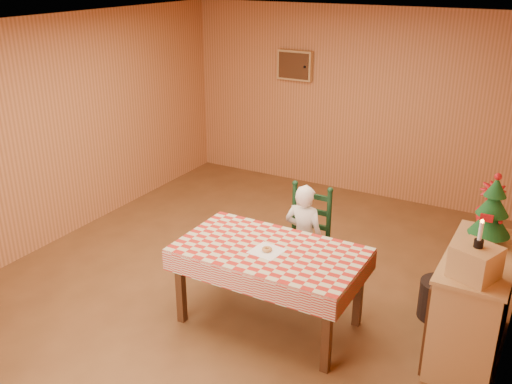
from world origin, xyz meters
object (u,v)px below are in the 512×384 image
ladder_chair (306,240)px  crate (475,262)px  dining_table (270,257)px  shelf_unit (473,303)px  christmas_tree (492,212)px  storage_bin (439,300)px  seated_child (304,237)px

ladder_chair → crate: size_ratio=3.60×
dining_table → ladder_chair: (0.00, 0.79, -0.18)m
dining_table → crate: crate is taller
shelf_unit → crate: size_ratio=4.13×
dining_table → shelf_unit: shelf_unit is taller
christmas_tree → storage_bin: 1.09m
ladder_chair → storage_bin: 1.38m
christmas_tree → seated_child: bearing=-180.0°
dining_table → crate: 1.72m
ladder_chair → seated_child: seated_child is taller
ladder_chair → crate: 1.91m
seated_child → crate: crate is taller
seated_child → crate: size_ratio=3.75×
shelf_unit → seated_child: bearing=171.6°
ladder_chair → storage_bin: size_ratio=2.90×
storage_bin → crate: bearing=-66.4°
ladder_chair → christmas_tree: bearing=-1.9°
storage_bin → dining_table: bearing=-147.4°
shelf_unit → storage_bin: (-0.33, 0.38, -0.28)m
crate → christmas_tree: (-0.00, 0.65, 0.16)m
seated_child → christmas_tree: size_ratio=1.81×
dining_table → seated_child: bearing=90.0°
dining_table → christmas_tree: size_ratio=2.67×
crate → storage_bin: size_ratio=0.81×
crate → storage_bin: (-0.34, 0.78, -0.87)m
dining_table → crate: size_ratio=5.52×
christmas_tree → shelf_unit: bearing=-92.0°
ladder_chair → crate: (1.68, -0.71, 0.55)m
shelf_unit → crate: 0.71m
shelf_unit → dining_table: bearing=-164.0°
dining_table → christmas_tree: christmas_tree is taller
dining_table → ladder_chair: size_ratio=1.53×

